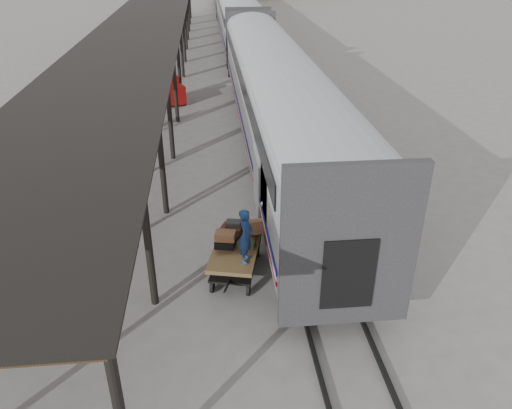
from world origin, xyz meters
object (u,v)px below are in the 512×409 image
object	(u,v)px
pedestrian	(129,120)
porter	(246,236)
baggage_cart	(236,254)
luggage_tug	(172,92)

from	to	relation	value
pedestrian	porter	bearing A→B (deg)	129.94
porter	pedestrian	world-z (taller)	porter
baggage_cart	porter	bearing A→B (deg)	-55.84
baggage_cart	luggage_tug	size ratio (longest dim) A/B	1.33
porter	luggage_tug	bearing A→B (deg)	27.05
luggage_tug	pedestrian	size ratio (longest dim) A/B	1.13
pedestrian	luggage_tug	bearing A→B (deg)	-88.44
baggage_cart	luggage_tug	bearing A→B (deg)	111.78
baggage_cart	luggage_tug	world-z (taller)	luggage_tug
baggage_cart	pedestrian	size ratio (longest dim) A/B	1.50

